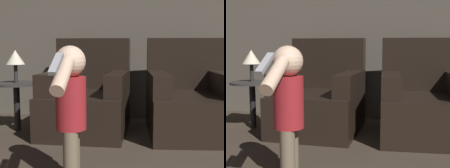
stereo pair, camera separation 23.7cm
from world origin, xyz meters
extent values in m
cube|color=#51493F|center=(0.00, 4.50, 1.30)|extent=(8.40, 0.05, 2.60)
cube|color=black|center=(-0.20, 3.76, 0.19)|extent=(0.80, 0.93, 0.38)
cube|color=black|center=(-0.19, 4.13, 0.65)|extent=(0.77, 0.18, 0.53)
cube|color=black|center=(-0.51, 3.77, 0.48)|extent=(0.18, 0.75, 0.20)
cube|color=black|center=(0.10, 3.75, 0.48)|extent=(0.18, 0.75, 0.20)
cube|color=black|center=(0.78, 3.76, 0.19)|extent=(0.82, 0.95, 0.38)
cube|color=black|center=(0.76, 4.13, 0.65)|extent=(0.78, 0.20, 0.53)
cube|color=black|center=(0.48, 3.74, 0.48)|extent=(0.20, 0.76, 0.20)
cylinder|color=brown|center=(-0.08, 2.58, 0.17)|extent=(0.09, 0.09, 0.33)
cylinder|color=brown|center=(-0.09, 2.68, 0.17)|extent=(0.09, 0.09, 0.33)
cylinder|color=maroon|center=(-0.08, 2.63, 0.49)|extent=(0.18, 0.18, 0.31)
sphere|color=beige|center=(-0.08, 2.63, 0.74)|extent=(0.18, 0.18, 0.18)
cylinder|color=beige|center=(-0.10, 2.74, 0.47)|extent=(0.07, 0.07, 0.26)
cylinder|color=beige|center=(-0.07, 2.40, 0.67)|extent=(0.07, 0.27, 0.20)
cube|color=#99999E|center=(-0.07, 2.28, 0.74)|extent=(0.04, 0.16, 0.10)
cylinder|color=black|center=(-0.90, 3.76, 0.23)|extent=(0.06, 0.06, 0.45)
cylinder|color=#2D2B28|center=(-0.90, 3.76, 0.46)|extent=(0.44, 0.44, 0.02)
cylinder|color=#262626|center=(-0.90, 3.76, 0.56)|extent=(0.04, 0.04, 0.18)
cone|color=beige|center=(-0.90, 3.76, 0.72)|extent=(0.18, 0.18, 0.14)
camera|label=1|loc=(0.35, 0.84, 0.82)|focal=50.00mm
camera|label=2|loc=(0.59, 0.88, 0.82)|focal=50.00mm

